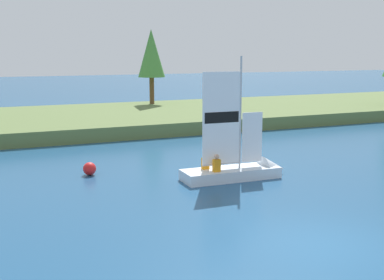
% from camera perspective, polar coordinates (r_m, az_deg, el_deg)
% --- Properties ---
extents(ground_plane, '(200.00, 200.00, 0.00)m').
position_cam_1_polar(ground_plane, '(14.01, 14.77, -11.55)').
color(ground_plane, navy).
extents(shore_bank, '(80.00, 13.71, 0.84)m').
position_cam_1_polar(shore_bank, '(35.63, -10.06, 2.42)').
color(shore_bank, '#5B703D').
rests_on(shore_bank, ground).
extents(shoreline_tree_centre, '(2.21, 2.21, 6.10)m').
position_cam_1_polar(shoreline_tree_centre, '(41.16, -4.71, 9.87)').
color(shoreline_tree_centre, brown).
rests_on(shoreline_tree_centre, shore_bank).
extents(sailboat, '(4.54, 1.42, 5.31)m').
position_cam_1_polar(sailboat, '(20.44, 6.14, -3.27)').
color(sailboat, silver).
rests_on(sailboat, ground).
extents(channel_buoy, '(0.54, 0.54, 0.54)m').
position_cam_1_polar(channel_buoy, '(21.18, -11.72, -3.26)').
color(channel_buoy, red).
rests_on(channel_buoy, ground).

